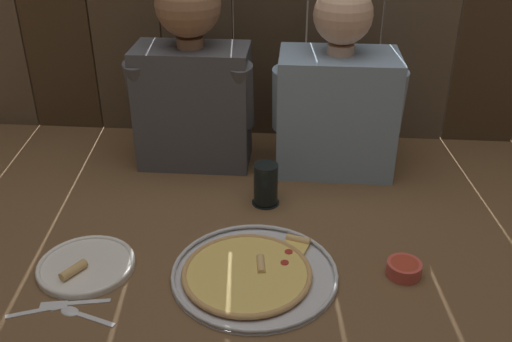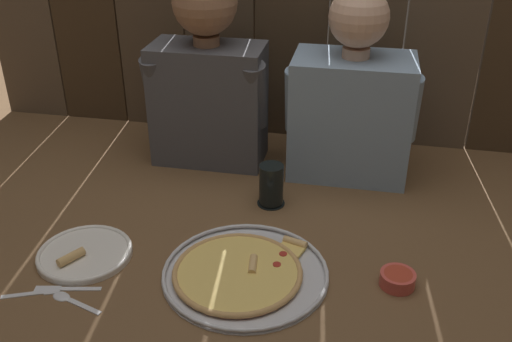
{
  "view_description": "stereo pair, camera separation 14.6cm",
  "coord_description": "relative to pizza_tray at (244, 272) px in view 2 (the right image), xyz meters",
  "views": [
    {
      "loc": [
        0.11,
        -1.18,
        0.88
      ],
      "look_at": [
        0.01,
        0.1,
        0.18
      ],
      "focal_mm": 40.52,
      "sensor_mm": 36.0,
      "label": 1
    },
    {
      "loc": [
        0.25,
        -1.16,
        0.88
      ],
      "look_at": [
        0.01,
        0.1,
        0.18
      ],
      "focal_mm": 40.52,
      "sensor_mm": 36.0,
      "label": 2
    }
  ],
  "objects": [
    {
      "name": "ground_plane",
      "position": [
        -0.01,
        0.09,
        -0.01
      ],
      "size": [
        3.2,
        3.2,
        0.0
      ],
      "primitive_type": "plane",
      "color": "brown"
    },
    {
      "name": "diner_right",
      "position": [
        0.21,
        0.58,
        0.25
      ],
      "size": [
        0.39,
        0.23,
        0.58
      ],
      "color": "#849EB7",
      "rests_on": "ground"
    },
    {
      "name": "table_fork",
      "position": [
        -0.46,
        -0.16,
        -0.01
      ],
      "size": [
        0.13,
        0.06,
        0.01
      ],
      "color": "silver",
      "rests_on": "ground"
    },
    {
      "name": "table_spoon",
      "position": [
        -0.37,
        -0.16,
        -0.01
      ],
      "size": [
        0.14,
        0.06,
        0.01
      ],
      "color": "silver",
      "rests_on": "ground"
    },
    {
      "name": "dipping_bowl",
      "position": [
        0.36,
        0.04,
        0.01
      ],
      "size": [
        0.08,
        0.08,
        0.03
      ],
      "color": "#CC4C42",
      "rests_on": "ground"
    },
    {
      "name": "pizza_tray",
      "position": [
        0.0,
        0.0,
        0.0
      ],
      "size": [
        0.4,
        0.4,
        0.03
      ],
      "color": "silver",
      "rests_on": "ground"
    },
    {
      "name": "diner_left",
      "position": [
        -0.24,
        0.58,
        0.29
      ],
      "size": [
        0.39,
        0.21,
        0.61
      ],
      "color": "#4C4C51",
      "rests_on": "ground"
    },
    {
      "name": "table_knife",
      "position": [
        -0.39,
        -0.13,
        -0.01
      ],
      "size": [
        0.16,
        0.05,
        0.01
      ],
      "color": "silver",
      "rests_on": "ground"
    },
    {
      "name": "drinking_glass",
      "position": [
        0.01,
        0.33,
        0.05
      ],
      "size": [
        0.08,
        0.08,
        0.12
      ],
      "color": "black",
      "rests_on": "ground"
    },
    {
      "name": "dinner_plate",
      "position": [
        -0.41,
        -0.0,
        -0.0
      ],
      "size": [
        0.24,
        0.24,
        0.03
      ],
      "color": "white",
      "rests_on": "ground"
    }
  ]
}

